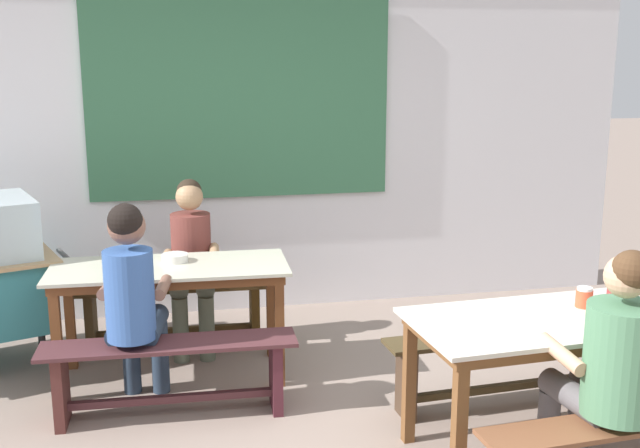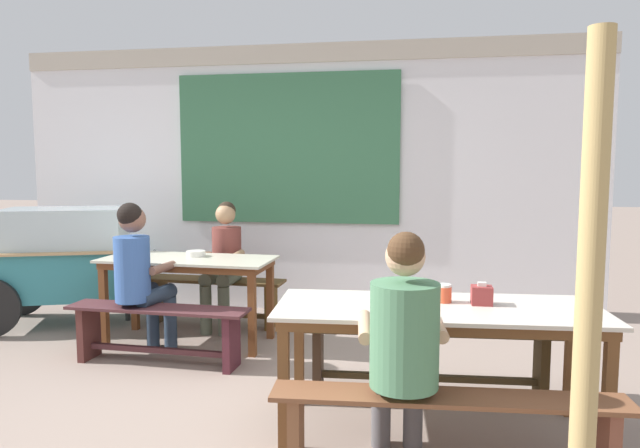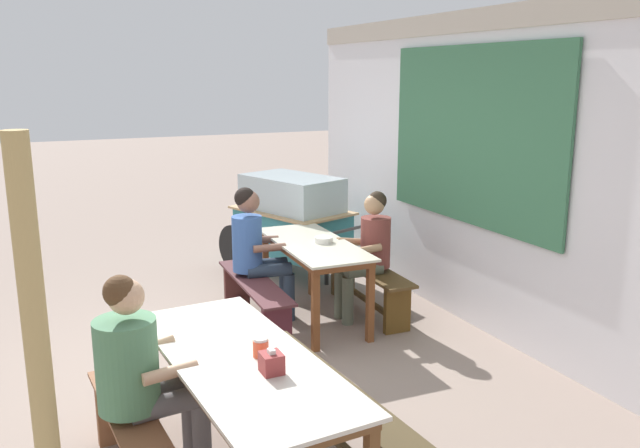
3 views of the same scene
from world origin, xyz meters
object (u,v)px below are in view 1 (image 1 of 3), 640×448
Objects in this scene: bench_far_front at (170,368)px; person_near_front at (610,363)px; person_center_facing at (191,255)px; dining_table_near at (585,327)px; bench_near_back at (524,354)px; person_left_back_turned at (133,295)px; condiment_jar at (584,297)px; bench_far_back at (174,305)px; tissue_box at (622,295)px; dining_table_far at (170,278)px; soup_bowl at (175,258)px.

person_near_front reaches higher than bench_far_front.
person_center_facing is (0.18, 1.08, 0.40)m from bench_far_front.
person_near_front is (-0.19, -0.52, 0.03)m from dining_table_near.
person_left_back_turned reaches higher than bench_near_back.
condiment_jar is (2.40, -0.81, 0.09)m from person_left_back_turned.
condiment_jar reaches higher than bench_far_back.
person_near_front is at bearing -34.18° from bench_far_front.
bench_far_back is at bearing 141.38° from tissue_box.
person_near_front reaches higher than bench_near_back.
dining_table_far is 11.56× the size of tissue_box.
person_left_back_turned is at bearing -113.71° from soup_bowl.
bench_far_back is 2.92m from condiment_jar.
bench_far_back is (0.02, 0.58, -0.37)m from dining_table_far.
dining_table_far and dining_table_near have the same top height.
condiment_jar is at bearing 175.45° from tissue_box.
bench_far_back is 1.12× the size of person_near_front.
dining_table_near is at bearing -35.34° from soup_bowl.
dining_table_near is 11.23× the size of soup_bowl.
dining_table_near is 2.58m from soup_bowl.
condiment_jar reaches higher than bench_near_back.
condiment_jar is (0.23, 0.62, 0.10)m from person_near_front.
bench_far_front is 1.17× the size of person_near_front.
person_near_front is 1.03× the size of person_center_facing.
person_center_facing is (0.16, 0.50, 0.02)m from dining_table_far.
dining_table_far is 13.99× the size of condiment_jar.
person_center_facing reaches higher than tissue_box.
dining_table_far is 1.21× the size of person_near_front.
dining_table_near is at bearing -86.11° from bench_near_back.
dining_table_far is 0.69m from bench_far_back.
person_center_facing is (-1.98, 1.90, 0.00)m from dining_table_near.
person_center_facing is 9.24× the size of tissue_box.
dining_table_far is 2.56m from dining_table_near.
bench_far_front and bench_near_back have the same top height.
bench_far_back is 8.31× the size of soup_bowl.
tissue_box reaches higher than dining_table_far.
dining_table_near is 0.30m from tissue_box.
soup_bowl is (-1.92, 2.02, 0.07)m from person_near_front.
dining_table_far is 2.29m from bench_near_back.
dining_table_far is 1.25× the size of person_center_facing.
tissue_box is 2.75m from soup_bowl.
bench_far_back is 0.69m from soup_bowl.
dining_table_near reaches higher than bench_far_back.
bench_far_front is at bearing 173.61° from bench_near_back.
person_center_facing reaches higher than soup_bowl.
person_center_facing is 2.89m from tissue_box.
person_near_front reaches higher than bench_far_back.
bench_far_front is 0.84m from soup_bowl.
dining_table_near is at bearing -43.10° from bench_far_back.
person_center_facing is 11.19× the size of condiment_jar.
dining_table_near is 0.70m from bench_near_back.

